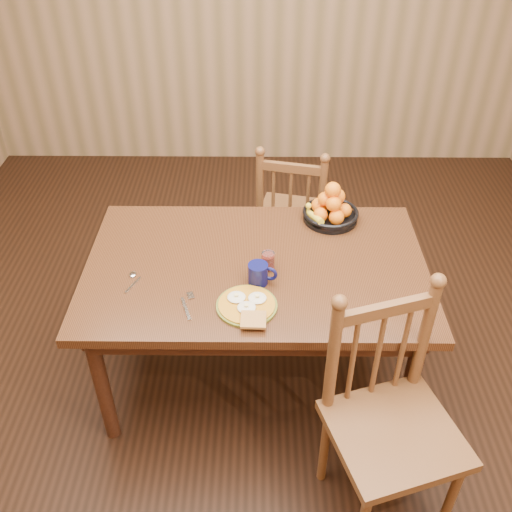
{
  "coord_description": "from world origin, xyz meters",
  "views": [
    {
      "loc": [
        0.02,
        -2.09,
        2.41
      ],
      "look_at": [
        0.0,
        0.0,
        0.8
      ],
      "focal_mm": 40.0,
      "sensor_mm": 36.0,
      "label": 1
    }
  ],
  "objects_px": {
    "chair_far": "(293,216)",
    "chair_near": "(390,421)",
    "breakfast_plate": "(247,305)",
    "dining_table": "(256,278)",
    "fruit_bowl": "(331,209)",
    "coffee_mug": "(259,274)"
  },
  "relations": [
    {
      "from": "chair_near",
      "to": "breakfast_plate",
      "type": "distance_m",
      "value": 0.74
    },
    {
      "from": "fruit_bowl",
      "to": "coffee_mug",
      "type": "bearing_deg",
      "value": -125.66
    },
    {
      "from": "dining_table",
      "to": "coffee_mug",
      "type": "distance_m",
      "value": 0.19
    },
    {
      "from": "chair_far",
      "to": "coffee_mug",
      "type": "bearing_deg",
      "value": 90.17
    },
    {
      "from": "dining_table",
      "to": "fruit_bowl",
      "type": "height_order",
      "value": "fruit_bowl"
    },
    {
      "from": "chair_near",
      "to": "fruit_bowl",
      "type": "distance_m",
      "value": 1.13
    },
    {
      "from": "dining_table",
      "to": "chair_far",
      "type": "bearing_deg",
      "value": 75.06
    },
    {
      "from": "coffee_mug",
      "to": "dining_table",
      "type": "bearing_deg",
      "value": 96.5
    },
    {
      "from": "dining_table",
      "to": "chair_far",
      "type": "xyz_separation_m",
      "value": [
        0.22,
        0.83,
        -0.2
      ]
    },
    {
      "from": "chair_far",
      "to": "chair_near",
      "type": "xyz_separation_m",
      "value": [
        0.31,
        -1.53,
        0.05
      ]
    },
    {
      "from": "chair_far",
      "to": "breakfast_plate",
      "type": "distance_m",
      "value": 1.19
    },
    {
      "from": "breakfast_plate",
      "to": "chair_near",
      "type": "bearing_deg",
      "value": -35.27
    },
    {
      "from": "chair_far",
      "to": "fruit_bowl",
      "type": "height_order",
      "value": "fruit_bowl"
    },
    {
      "from": "fruit_bowl",
      "to": "chair_near",
      "type": "bearing_deg",
      "value": -81.82
    },
    {
      "from": "breakfast_plate",
      "to": "dining_table",
      "type": "bearing_deg",
      "value": 83.28
    },
    {
      "from": "chair_near",
      "to": "fruit_bowl",
      "type": "xyz_separation_m",
      "value": [
        -0.16,
        1.08,
        0.3
      ]
    },
    {
      "from": "chair_far",
      "to": "breakfast_plate",
      "type": "relative_size",
      "value": 3.35
    },
    {
      "from": "dining_table",
      "to": "chair_far",
      "type": "height_order",
      "value": "chair_far"
    },
    {
      "from": "chair_far",
      "to": "fruit_bowl",
      "type": "distance_m",
      "value": 0.59
    },
    {
      "from": "chair_far",
      "to": "coffee_mug",
      "type": "xyz_separation_m",
      "value": [
        -0.21,
        -0.96,
        0.33
      ]
    },
    {
      "from": "dining_table",
      "to": "fruit_bowl",
      "type": "xyz_separation_m",
      "value": [
        0.38,
        0.38,
        0.15
      ]
    },
    {
      "from": "breakfast_plate",
      "to": "coffee_mug",
      "type": "bearing_deg",
      "value": 73.46
    }
  ]
}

